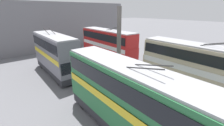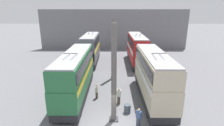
{
  "view_description": "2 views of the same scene",
  "coord_description": "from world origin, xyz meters",
  "px_view_note": "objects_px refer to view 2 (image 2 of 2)",
  "views": [
    {
      "loc": [
        -0.75,
        10.06,
        7.95
      ],
      "look_at": [
        10.82,
        0.69,
        2.68
      ],
      "focal_mm": 24.0,
      "sensor_mm": 36.0,
      "label": 1
    },
    {
      "loc": [
        -12.76,
        0.06,
        9.17
      ],
      "look_at": [
        10.85,
        0.23,
        2.11
      ],
      "focal_mm": 28.0,
      "sensor_mm": 36.0,
      "label": 2
    }
  ],
  "objects_px": {
    "bus_left_far": "(137,48)",
    "person_aisle_foreground": "(115,106)",
    "bus_right_near": "(76,72)",
    "person_aisle_midway": "(119,95)",
    "person_by_left_row": "(139,117)",
    "oil_drum": "(127,109)",
    "person_by_right_row": "(97,91)",
    "bus_right_far": "(91,47)",
    "bus_left_near": "(153,73)"
  },
  "relations": [
    {
      "from": "bus_left_far",
      "to": "person_aisle_foreground",
      "type": "relative_size",
      "value": 6.85
    },
    {
      "from": "bus_right_near",
      "to": "person_aisle_foreground",
      "type": "distance_m",
      "value": 5.92
    },
    {
      "from": "bus_left_far",
      "to": "person_aisle_midway",
      "type": "bearing_deg",
      "value": 166.08
    },
    {
      "from": "person_by_left_row",
      "to": "oil_drum",
      "type": "relative_size",
      "value": 1.98
    },
    {
      "from": "person_by_right_row",
      "to": "person_aisle_foreground",
      "type": "height_order",
      "value": "same"
    },
    {
      "from": "bus_right_far",
      "to": "person_by_left_row",
      "type": "xyz_separation_m",
      "value": [
        -18.39,
        -6.18,
        -2.06
      ]
    },
    {
      "from": "bus_left_near",
      "to": "oil_drum",
      "type": "bearing_deg",
      "value": 134.04
    },
    {
      "from": "bus_left_near",
      "to": "person_aisle_foreground",
      "type": "height_order",
      "value": "bus_left_near"
    },
    {
      "from": "bus_left_near",
      "to": "bus_right_far",
      "type": "relative_size",
      "value": 1.09
    },
    {
      "from": "bus_left_far",
      "to": "person_by_left_row",
      "type": "distance_m",
      "value": 18.51
    },
    {
      "from": "bus_left_near",
      "to": "oil_drum",
      "type": "distance_m",
      "value": 4.72
    },
    {
      "from": "person_by_left_row",
      "to": "person_by_right_row",
      "type": "relative_size",
      "value": 1.0
    },
    {
      "from": "bus_left_far",
      "to": "person_aisle_midway",
      "type": "height_order",
      "value": "bus_left_far"
    },
    {
      "from": "person_by_right_row",
      "to": "oil_drum",
      "type": "height_order",
      "value": "person_by_right_row"
    },
    {
      "from": "person_aisle_foreground",
      "to": "oil_drum",
      "type": "height_order",
      "value": "person_aisle_foreground"
    },
    {
      "from": "oil_drum",
      "to": "person_by_left_row",
      "type": "bearing_deg",
      "value": -158.93
    },
    {
      "from": "bus_right_far",
      "to": "person_by_left_row",
      "type": "height_order",
      "value": "bus_right_far"
    },
    {
      "from": "bus_right_far",
      "to": "oil_drum",
      "type": "relative_size",
      "value": 11.78
    },
    {
      "from": "bus_left_near",
      "to": "bus_left_far",
      "type": "relative_size",
      "value": 0.94
    },
    {
      "from": "person_aisle_midway",
      "to": "person_aisle_foreground",
      "type": "relative_size",
      "value": 1.09
    },
    {
      "from": "bus_left_near",
      "to": "person_by_left_row",
      "type": "relative_size",
      "value": 6.46
    },
    {
      "from": "oil_drum",
      "to": "person_aisle_foreground",
      "type": "bearing_deg",
      "value": 101.01
    },
    {
      "from": "bus_right_far",
      "to": "bus_left_far",
      "type": "bearing_deg",
      "value": -90.77
    },
    {
      "from": "person_aisle_midway",
      "to": "bus_right_near",
      "type": "bearing_deg",
      "value": 77.9
    },
    {
      "from": "bus_right_near",
      "to": "oil_drum",
      "type": "distance_m",
      "value": 6.82
    },
    {
      "from": "bus_right_near",
      "to": "bus_left_near",
      "type": "bearing_deg",
      "value": -94.17
    },
    {
      "from": "bus_left_far",
      "to": "bus_right_near",
      "type": "distance_m",
      "value": 15.34
    },
    {
      "from": "bus_right_far",
      "to": "oil_drum",
      "type": "height_order",
      "value": "bus_right_far"
    },
    {
      "from": "bus_left_near",
      "to": "bus_right_far",
      "type": "bearing_deg",
      "value": 31.34
    },
    {
      "from": "bus_right_far",
      "to": "bus_right_near",
      "type": "bearing_deg",
      "value": 180.0
    },
    {
      "from": "bus_left_near",
      "to": "person_by_left_row",
      "type": "distance_m",
      "value": 5.6
    },
    {
      "from": "bus_right_near",
      "to": "person_by_left_row",
      "type": "height_order",
      "value": "bus_right_near"
    },
    {
      "from": "person_aisle_foreground",
      "to": "oil_drum",
      "type": "relative_size",
      "value": 1.98
    },
    {
      "from": "person_by_left_row",
      "to": "person_aisle_foreground",
      "type": "height_order",
      "value": "same"
    },
    {
      "from": "person_aisle_midway",
      "to": "oil_drum",
      "type": "distance_m",
      "value": 1.87
    },
    {
      "from": "person_aisle_midway",
      "to": "person_by_left_row",
      "type": "xyz_separation_m",
      "value": [
        -3.61,
        -1.52,
        -0.09
      ]
    },
    {
      "from": "person_by_right_row",
      "to": "person_aisle_foreground",
      "type": "bearing_deg",
      "value": 132.95
    },
    {
      "from": "oil_drum",
      "to": "person_by_right_row",
      "type": "bearing_deg",
      "value": 48.23
    },
    {
      "from": "person_by_right_row",
      "to": "person_by_left_row",
      "type": "bearing_deg",
      "value": 139.01
    },
    {
      "from": "bus_left_far",
      "to": "person_aisle_foreground",
      "type": "height_order",
      "value": "bus_left_far"
    },
    {
      "from": "bus_left_far",
      "to": "oil_drum",
      "type": "relative_size",
      "value": 13.59
    },
    {
      "from": "person_aisle_foreground",
      "to": "oil_drum",
      "type": "xyz_separation_m",
      "value": [
        0.22,
        -1.16,
        -0.44
      ]
    },
    {
      "from": "person_aisle_foreground",
      "to": "oil_drum",
      "type": "distance_m",
      "value": 1.26
    },
    {
      "from": "oil_drum",
      "to": "bus_left_far",
      "type": "bearing_deg",
      "value": -10.02
    },
    {
      "from": "bus_left_far",
      "to": "person_by_right_row",
      "type": "bearing_deg",
      "value": 156.08
    },
    {
      "from": "bus_right_far",
      "to": "person_by_right_row",
      "type": "bearing_deg",
      "value": -170.41
    },
    {
      "from": "bus_left_far",
      "to": "person_by_right_row",
      "type": "xyz_separation_m",
      "value": [
        -13.51,
        5.99,
        -2.04
      ]
    },
    {
      "from": "bus_right_far",
      "to": "person_by_left_row",
      "type": "relative_size",
      "value": 5.94
    },
    {
      "from": "bus_right_near",
      "to": "person_aisle_foreground",
      "type": "xyz_separation_m",
      "value": [
        -3.61,
        -4.26,
        -1.96
      ]
    },
    {
      "from": "bus_right_near",
      "to": "bus_left_far",
      "type": "bearing_deg",
      "value": -32.73
    }
  ]
}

